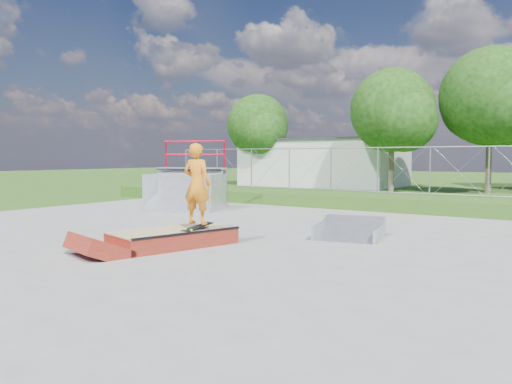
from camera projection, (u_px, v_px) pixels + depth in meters
ground at (206, 244)px, 10.93m from camera, size 120.00×120.00×0.00m
concrete_pad at (206, 243)px, 10.93m from camera, size 20.00×16.00×0.04m
grass_berm at (368, 201)px, 18.78m from camera, size 24.00×3.00×0.50m
grind_box at (173, 238)px, 10.53m from camera, size 1.89×2.81×0.38m
quarter_pipe at (184, 175)px, 17.68m from camera, size 3.09×2.85×2.52m
flat_bank_ramp at (349, 230)px, 11.58m from camera, size 1.71×1.78×0.44m
skateboard at (197, 227)px, 10.53m from camera, size 0.27×0.81×0.13m
skater at (197, 187)px, 10.47m from camera, size 0.68×0.50×1.70m
concrete_stairs at (184, 190)px, 22.84m from camera, size 1.50×1.60×0.80m
chain_link_fence at (378, 170)px, 19.53m from camera, size 20.00×0.06×1.80m
utility_building_flat at (324, 163)px, 33.50m from camera, size 10.00×6.00×3.00m
tree_left_near at (396, 113)px, 26.38m from camera, size 4.76×4.48×6.65m
tree_center at (496, 100)px, 25.45m from camera, size 5.44×5.12×7.60m
tree_left_far at (259, 127)px, 33.64m from camera, size 4.42×4.16×6.18m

